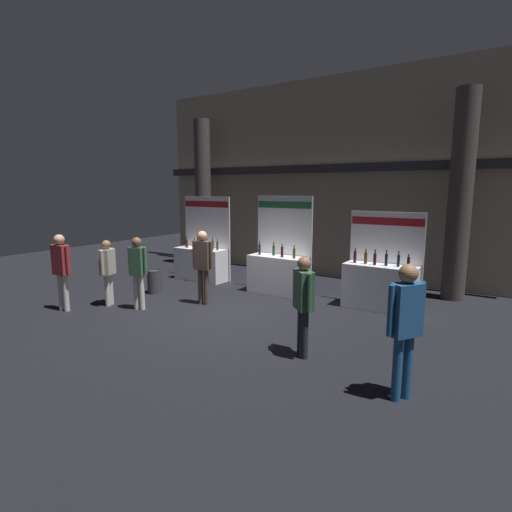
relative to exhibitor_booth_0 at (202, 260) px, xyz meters
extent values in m
plane|color=black|center=(2.65, -2.22, -0.62)|extent=(24.81, 24.81, 0.00)
cube|color=tan|center=(2.65, 2.89, 2.47)|extent=(12.40, 0.25, 6.17)
cube|color=#2D2D33|center=(2.65, 2.58, 2.78)|extent=(12.40, 0.20, 0.24)
cylinder|color=#423D38|center=(-1.50, 1.87, 1.96)|extent=(0.56, 0.56, 5.15)
cylinder|color=#423D38|center=(6.79, 1.87, 1.96)|extent=(0.56, 0.56, 5.15)
cube|color=white|center=(0.00, -0.05, -0.13)|extent=(1.67, 0.60, 0.98)
cube|color=white|center=(0.00, 0.29, 0.65)|extent=(1.75, 0.04, 2.54)
cube|color=maroon|center=(0.00, 0.26, 1.69)|extent=(1.70, 0.01, 0.18)
cylinder|color=black|center=(-0.64, 0.01, 0.47)|extent=(0.07, 0.07, 0.22)
cylinder|color=black|center=(-0.64, 0.01, 0.63)|extent=(0.03, 0.03, 0.09)
cylinder|color=red|center=(-0.64, 0.01, 0.68)|extent=(0.03, 0.03, 0.02)
cylinder|color=#472D14|center=(-0.45, -0.14, 0.48)|extent=(0.07, 0.07, 0.24)
cylinder|color=#472D14|center=(-0.45, -0.14, 0.64)|extent=(0.03, 0.03, 0.08)
cylinder|color=black|center=(-0.45, -0.14, 0.69)|extent=(0.03, 0.03, 0.02)
cylinder|color=#472D14|center=(-0.28, 0.02, 0.48)|extent=(0.06, 0.06, 0.23)
cylinder|color=#472D14|center=(-0.28, 0.02, 0.63)|extent=(0.03, 0.03, 0.07)
cylinder|color=red|center=(-0.28, 0.02, 0.67)|extent=(0.03, 0.03, 0.02)
cylinder|color=black|center=(-0.11, -0.03, 0.49)|extent=(0.07, 0.07, 0.25)
cylinder|color=black|center=(-0.11, -0.03, 0.64)|extent=(0.03, 0.03, 0.06)
cylinder|color=red|center=(-0.11, -0.03, 0.68)|extent=(0.03, 0.03, 0.02)
cylinder|color=black|center=(0.10, -0.01, 0.50)|extent=(0.06, 0.06, 0.27)
cylinder|color=black|center=(0.10, -0.01, 0.67)|extent=(0.03, 0.03, 0.08)
cylinder|color=black|center=(0.10, -0.01, 0.72)|extent=(0.03, 0.03, 0.02)
cylinder|color=#19381E|center=(0.28, -0.07, 0.49)|extent=(0.07, 0.07, 0.26)
cylinder|color=#19381E|center=(0.28, -0.07, 0.66)|extent=(0.03, 0.03, 0.07)
cylinder|color=gold|center=(0.28, -0.07, 0.70)|extent=(0.03, 0.03, 0.02)
cylinder|color=black|center=(0.45, 0.00, 0.49)|extent=(0.06, 0.06, 0.27)
cylinder|color=black|center=(0.45, 0.00, 0.67)|extent=(0.03, 0.03, 0.08)
cylinder|color=black|center=(0.45, 0.00, 0.72)|extent=(0.03, 0.03, 0.02)
cylinder|color=#472D14|center=(0.65, -0.03, 0.49)|extent=(0.06, 0.06, 0.25)
cylinder|color=#472D14|center=(0.65, -0.03, 0.65)|extent=(0.03, 0.03, 0.08)
cylinder|color=red|center=(0.65, -0.03, 0.70)|extent=(0.03, 0.03, 0.02)
cube|color=maroon|center=(0.03, -0.23, 0.37)|extent=(0.31, 0.35, 0.01)
cube|color=white|center=(2.79, -0.15, -0.11)|extent=(1.58, 0.60, 1.01)
cube|color=white|center=(2.79, 0.19, 0.68)|extent=(1.66, 0.04, 2.59)
cube|color=#1E6638|center=(2.79, 0.17, 1.74)|extent=(1.61, 0.01, 0.18)
cylinder|color=black|center=(2.25, -0.19, 0.54)|extent=(0.07, 0.07, 0.28)
cylinder|color=black|center=(2.25, -0.19, 0.71)|extent=(0.03, 0.03, 0.06)
cylinder|color=black|center=(2.25, -0.19, 0.75)|extent=(0.03, 0.03, 0.02)
cylinder|color=#19381E|center=(2.63, -0.08, 0.53)|extent=(0.07, 0.07, 0.26)
cylinder|color=#19381E|center=(2.63, -0.08, 0.70)|extent=(0.03, 0.03, 0.08)
cylinder|color=red|center=(2.63, -0.08, 0.75)|extent=(0.03, 0.03, 0.02)
cylinder|color=black|center=(2.96, -0.21, 0.53)|extent=(0.07, 0.07, 0.27)
cylinder|color=black|center=(2.96, -0.21, 0.70)|extent=(0.03, 0.03, 0.07)
cylinder|color=red|center=(2.96, -0.21, 0.75)|extent=(0.03, 0.03, 0.02)
cylinder|color=#472D14|center=(3.32, -0.21, 0.52)|extent=(0.07, 0.07, 0.25)
cylinder|color=#472D14|center=(3.32, -0.21, 0.68)|extent=(0.03, 0.03, 0.07)
cylinder|color=black|center=(3.32, -0.21, 0.73)|extent=(0.03, 0.03, 0.02)
cube|color=white|center=(5.50, -0.08, -0.09)|extent=(1.64, 0.60, 1.05)
cube|color=white|center=(5.50, 0.26, 0.51)|extent=(1.72, 0.04, 2.25)
cube|color=maroon|center=(5.50, 0.23, 1.41)|extent=(1.67, 0.01, 0.18)
cylinder|color=black|center=(4.89, -0.11, 0.57)|extent=(0.07, 0.07, 0.27)
cylinder|color=black|center=(4.89, -0.11, 0.73)|extent=(0.03, 0.03, 0.06)
cylinder|color=black|center=(4.89, -0.11, 0.77)|extent=(0.03, 0.03, 0.02)
cylinder|color=#472D14|center=(5.15, -0.10, 0.56)|extent=(0.07, 0.07, 0.27)
cylinder|color=#472D14|center=(5.15, -0.10, 0.74)|extent=(0.03, 0.03, 0.08)
cylinder|color=gold|center=(5.15, -0.10, 0.79)|extent=(0.03, 0.03, 0.02)
cylinder|color=black|center=(5.37, -0.14, 0.56)|extent=(0.07, 0.07, 0.26)
cylinder|color=black|center=(5.37, -0.14, 0.73)|extent=(0.03, 0.03, 0.09)
cylinder|color=black|center=(5.37, -0.14, 0.79)|extent=(0.03, 0.03, 0.02)
cylinder|color=black|center=(5.62, -0.10, 0.56)|extent=(0.07, 0.07, 0.27)
cylinder|color=black|center=(5.62, -0.10, 0.74)|extent=(0.03, 0.03, 0.09)
cylinder|color=red|center=(5.62, -0.10, 0.79)|extent=(0.03, 0.03, 0.02)
cylinder|color=black|center=(5.88, -0.04, 0.56)|extent=(0.07, 0.07, 0.26)
cylinder|color=black|center=(5.88, -0.04, 0.73)|extent=(0.03, 0.03, 0.07)
cylinder|color=black|center=(5.88, -0.04, 0.78)|extent=(0.03, 0.03, 0.02)
cylinder|color=black|center=(6.12, -0.17, 0.56)|extent=(0.06, 0.06, 0.26)
cylinder|color=black|center=(6.12, -0.17, 0.72)|extent=(0.03, 0.03, 0.06)
cylinder|color=gold|center=(6.12, -0.17, 0.76)|extent=(0.03, 0.03, 0.02)
cylinder|color=#38383D|center=(0.01, -1.94, -0.32)|extent=(0.38, 0.38, 0.60)
torus|color=black|center=(0.01, -1.94, 0.00)|extent=(0.37, 0.37, 0.02)
cylinder|color=silver|center=(-0.06, -3.27, -0.24)|extent=(0.12, 0.12, 0.76)
cylinder|color=silver|center=(0.00, -3.40, -0.24)|extent=(0.12, 0.12, 0.76)
cube|color=#ADA393|center=(-0.03, -3.34, 0.45)|extent=(0.37, 0.42, 0.60)
sphere|color=#8C6647|center=(-0.03, -3.34, 0.86)|extent=(0.21, 0.21, 0.21)
cylinder|color=#ADA393|center=(-0.12, -3.13, 0.46)|extent=(0.08, 0.08, 0.57)
cylinder|color=#ADA393|center=(0.06, -3.54, 0.46)|extent=(0.08, 0.08, 0.57)
cylinder|color=navy|center=(7.03, -3.92, -0.17)|extent=(0.12, 0.12, 0.89)
cylinder|color=navy|center=(6.93, -4.06, -0.17)|extent=(0.12, 0.12, 0.89)
cube|color=navy|center=(6.98, -3.99, 0.62)|extent=(0.42, 0.47, 0.70)
sphere|color=#8C6647|center=(6.98, -3.99, 1.10)|extent=(0.24, 0.24, 0.24)
cylinder|color=navy|center=(7.12, -3.78, 0.64)|extent=(0.08, 0.08, 0.67)
cylinder|color=navy|center=(6.84, -4.20, 0.64)|extent=(0.08, 0.08, 0.67)
cylinder|color=silver|center=(0.78, -3.19, -0.21)|extent=(0.12, 0.12, 0.82)
cylinder|color=silver|center=(0.91, -3.15, -0.21)|extent=(0.12, 0.12, 0.82)
cube|color=#33563D|center=(0.85, -3.17, 0.52)|extent=(0.37, 0.34, 0.65)
sphere|color=brown|center=(0.85, -3.17, 0.97)|extent=(0.23, 0.23, 0.23)
cylinder|color=#33563D|center=(0.67, -3.24, 0.54)|extent=(0.08, 0.08, 0.62)
cylinder|color=#33563D|center=(1.03, -3.10, 0.54)|extent=(0.08, 0.08, 0.62)
cylinder|color=silver|center=(-0.44, -4.19, -0.19)|extent=(0.12, 0.12, 0.85)
cylinder|color=silver|center=(-0.61, -4.20, -0.19)|extent=(0.12, 0.12, 0.85)
cube|color=maroon|center=(-0.52, -4.20, 0.57)|extent=(0.41, 0.25, 0.68)
sphere|color=tan|center=(-0.52, -4.20, 1.04)|extent=(0.23, 0.23, 0.23)
cylinder|color=maroon|center=(-0.28, -4.17, 0.59)|extent=(0.08, 0.08, 0.64)
cylinder|color=maroon|center=(-0.76, -4.22, 0.59)|extent=(0.08, 0.08, 0.64)
cylinder|color=#47382D|center=(1.89, -2.00, -0.18)|extent=(0.12, 0.12, 0.87)
cylinder|color=#47382D|center=(1.74, -2.03, -0.18)|extent=(0.12, 0.12, 0.87)
cube|color=#47382D|center=(1.81, -2.02, 0.59)|extent=(0.41, 0.31, 0.68)
sphere|color=tan|center=(1.81, -2.02, 1.06)|extent=(0.24, 0.24, 0.24)
cylinder|color=#47382D|center=(2.04, -1.97, 0.61)|extent=(0.08, 0.08, 0.65)
cylinder|color=#47382D|center=(1.59, -2.07, 0.61)|extent=(0.08, 0.08, 0.65)
cylinder|color=#23232D|center=(5.30, -3.52, -0.21)|extent=(0.12, 0.12, 0.82)
cylinder|color=#23232D|center=(5.17, -3.40, -0.21)|extent=(0.12, 0.12, 0.82)
cube|color=#33563D|center=(5.24, -3.46, 0.53)|extent=(0.47, 0.46, 0.65)
sphere|color=#8C6647|center=(5.24, -3.46, 0.97)|extent=(0.23, 0.23, 0.23)
cylinder|color=#33563D|center=(5.43, -3.64, 0.55)|extent=(0.08, 0.08, 0.62)
cylinder|color=#33563D|center=(5.05, -3.29, 0.55)|extent=(0.08, 0.08, 0.62)
camera|label=1|loc=(8.14, -9.26, 2.18)|focal=28.37mm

